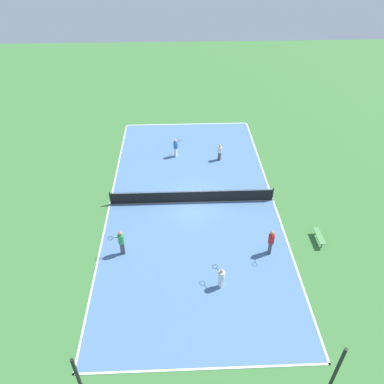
{
  "coord_description": "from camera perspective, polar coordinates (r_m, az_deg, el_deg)",
  "views": [
    {
      "loc": [
        0.84,
        20.45,
        16.39
      ],
      "look_at": [
        0.0,
        0.0,
        0.9
      ],
      "focal_mm": 35.0,
      "sensor_mm": 36.0,
      "label": 1
    }
  ],
  "objects": [
    {
      "name": "tennis_net",
      "position": [
        25.89,
        0.0,
        -0.65
      ],
      "size": [
        11.36,
        0.1,
        1.01
      ],
      "color": "black",
      "rests_on": "court_surface"
    },
    {
      "name": "player_far_green",
      "position": [
        22.27,
        -10.75,
        -7.36
      ],
      "size": [
        0.97,
        0.45,
        1.74
      ],
      "rotation": [
        0.0,
        0.0,
        0.13
      ],
      "color": "#4C4C51",
      "rests_on": "court_surface"
    },
    {
      "name": "tennis_ball_right_alley",
      "position": [
        28.81,
        2.28,
        2.54
      ],
      "size": [
        0.07,
        0.07,
        0.07
      ],
      "primitive_type": "sphere",
      "color": "#CCE033",
      "rests_on": "court_surface"
    },
    {
      "name": "bench",
      "position": [
        24.38,
        18.81,
        -6.41
      ],
      "size": [
        0.36,
        1.48,
        0.45
      ],
      "rotation": [
        0.0,
        0.0,
        1.57
      ],
      "color": "#4C8C4C",
      "rests_on": "ground_plane"
    },
    {
      "name": "player_near_white",
      "position": [
        30.44,
        4.25,
        6.18
      ],
      "size": [
        0.48,
        0.48,
        1.38
      ],
      "rotation": [
        0.0,
        0.0,
        1.11
      ],
      "color": "#4C4C51",
      "rests_on": "court_surface"
    },
    {
      "name": "player_near_blue",
      "position": [
        30.79,
        -2.5,
        6.91
      ],
      "size": [
        0.8,
        0.96,
        1.57
      ],
      "rotation": [
        0.0,
        0.0,
        4.12
      ],
      "color": "white",
      "rests_on": "court_surface"
    },
    {
      "name": "player_coach_red",
      "position": [
        22.39,
        11.97,
        -7.26
      ],
      "size": [
        0.58,
        0.99,
        1.73
      ],
      "rotation": [
        0.0,
        0.0,
        1.29
      ],
      "color": "#4C4C51",
      "rests_on": "court_surface"
    },
    {
      "name": "court_surface",
      "position": [
        26.22,
        0.0,
        -1.55
      ],
      "size": [
        11.56,
        24.0,
        0.02
      ],
      "color": "#4C729E",
      "rests_on": "ground_plane"
    },
    {
      "name": "player_far_white",
      "position": [
        20.45,
        4.5,
        -12.78
      ],
      "size": [
        0.78,
        0.96,
        1.36
      ],
      "rotation": [
        0.0,
        0.0,
        5.28
      ],
      "color": "white",
      "rests_on": "court_surface"
    },
    {
      "name": "tennis_ball_near_net",
      "position": [
        35.22,
        7.85,
        9.12
      ],
      "size": [
        0.07,
        0.07,
        0.07
      ],
      "primitive_type": "sphere",
      "color": "#CCE033",
      "rests_on": "court_surface"
    },
    {
      "name": "ground_plane",
      "position": [
        26.22,
        0.0,
        -1.57
      ],
      "size": [
        80.0,
        80.0,
        0.0
      ],
      "primitive_type": "plane",
      "color": "#3D7538"
    }
  ]
}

